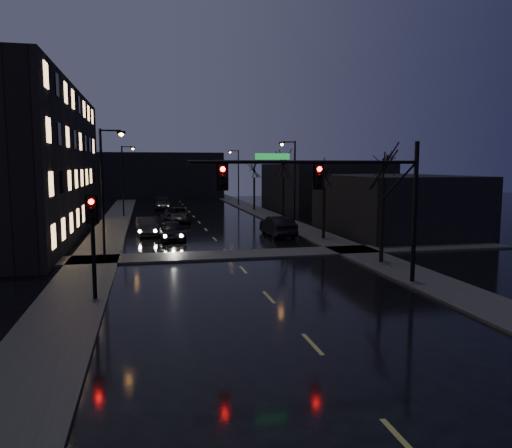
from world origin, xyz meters
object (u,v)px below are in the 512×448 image
oncoming_car_a (172,230)px  oncoming_car_c (177,215)px  oncoming_car_d (163,203)px  oncoming_car_b (147,226)px  lead_car (278,226)px

oncoming_car_a → oncoming_car_c: 12.79m
oncoming_car_a → oncoming_car_d: (0.21, 28.36, 0.04)m
oncoming_car_a → oncoming_car_b: oncoming_car_a is taller
oncoming_car_b → oncoming_car_d: 25.29m
oncoming_car_c → oncoming_car_d: size_ratio=0.98×
oncoming_car_a → oncoming_car_b: 3.67m
oncoming_car_c → lead_car: (7.50, -12.27, 0.08)m
oncoming_car_c → oncoming_car_d: bearing=93.6°
oncoming_car_c → oncoming_car_b: bearing=-107.9°
oncoming_car_a → lead_car: 8.73m
oncoming_car_a → lead_car: bearing=-0.6°
oncoming_car_c → oncoming_car_d: (-1.00, 15.63, 0.05)m
lead_car → oncoming_car_a: bearing=-0.1°
oncoming_car_a → oncoming_car_c: oncoming_car_a is taller
oncoming_car_c → oncoming_car_a: bearing=-95.5°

